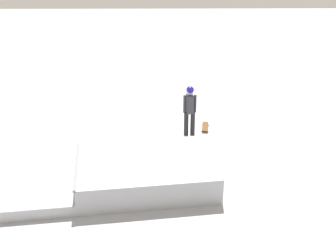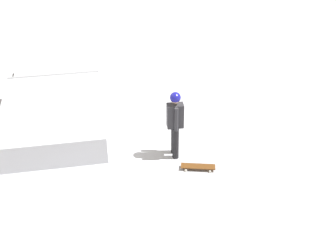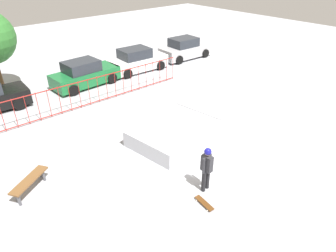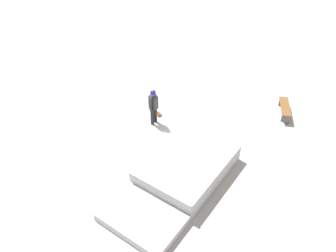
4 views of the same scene
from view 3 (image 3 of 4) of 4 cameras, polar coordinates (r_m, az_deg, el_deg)
name	(u,v)px [view 3 (image 3 of 4)]	position (r m, az deg, el deg)	size (l,w,h in m)	color
ground_plane	(179,158)	(12.37, 2.17, -6.05)	(60.00, 60.00, 0.00)	#A8AAB2
skate_ramp	(181,129)	(13.66, 2.37, -0.64)	(5.70, 3.30, 0.74)	#B0B3BB
skater	(207,166)	(10.36, 7.29, -7.50)	(0.44, 0.40, 1.73)	black
skateboard	(204,203)	(10.38, 6.84, -14.19)	(0.33, 0.82, 0.09)	#593314
perimeter_fence	(94,91)	(16.91, -13.83, 6.48)	(11.42, 0.21, 1.50)	maroon
park_bench	(30,182)	(11.67, -24.59, -9.60)	(1.56, 1.20, 0.48)	brown
parked_car_green	(85,74)	(19.55, -15.43, 9.35)	(4.19, 2.10, 1.60)	#196B33
parked_car_white	(137,61)	(21.51, -5.88, 12.12)	(4.18, 2.09, 1.60)	white
parked_car_silver	(185,49)	(24.24, 3.20, 14.28)	(4.18, 2.09, 1.60)	#B7B7BC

